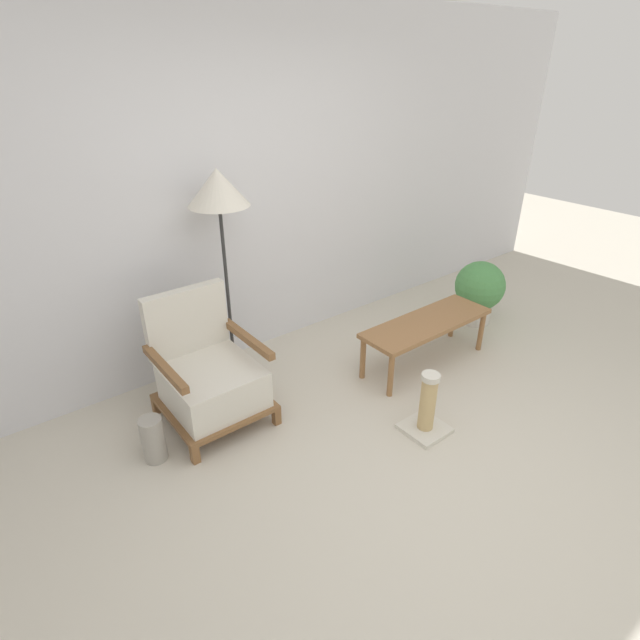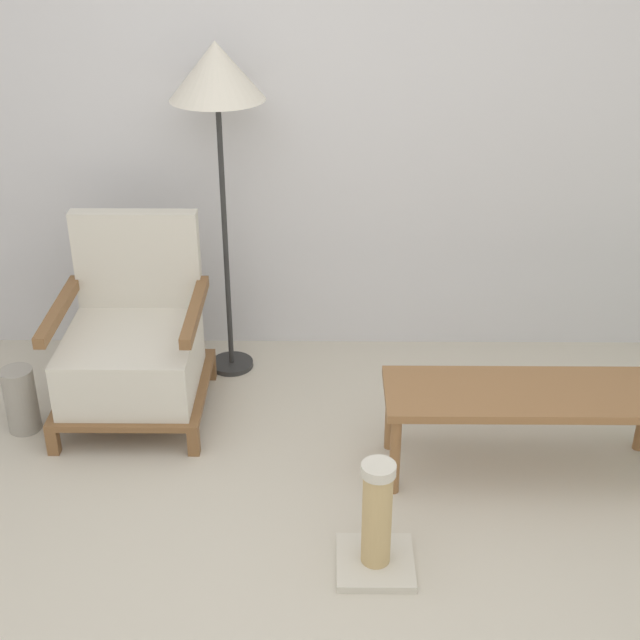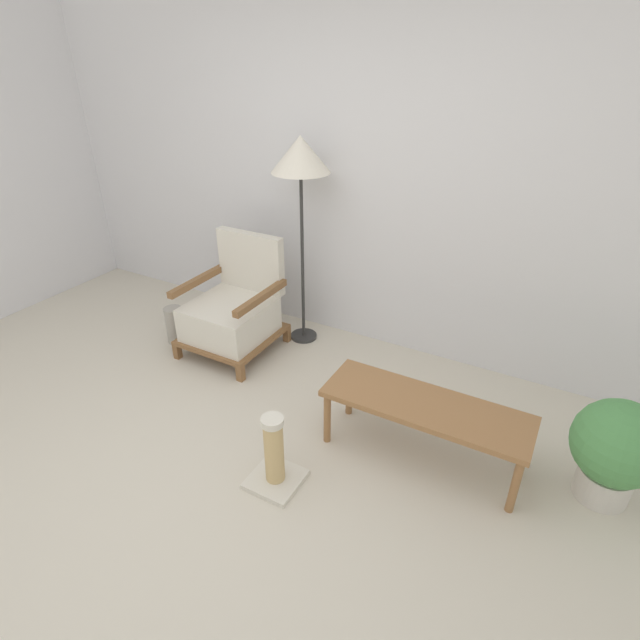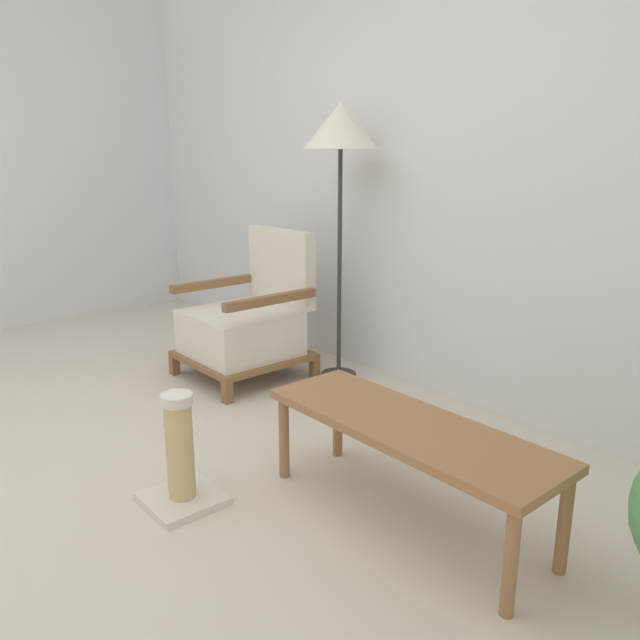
# 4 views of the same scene
# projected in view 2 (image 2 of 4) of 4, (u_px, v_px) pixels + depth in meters

# --- Properties ---
(wall_back) EXTENTS (8.00, 0.06, 2.70)m
(wall_back) POSITION_uv_depth(u_px,v_px,m) (296.00, 86.00, 4.17)
(wall_back) COLOR silver
(wall_back) RESTS_ON ground_plane
(armchair) EXTENTS (0.66, 0.68, 0.89)m
(armchair) POSITION_uv_depth(u_px,v_px,m) (133.00, 346.00, 4.04)
(armchair) COLOR brown
(armchair) RESTS_ON ground_plane
(floor_lamp) EXTENTS (0.43, 0.43, 1.61)m
(floor_lamp) POSITION_uv_depth(u_px,v_px,m) (217.00, 82.00, 3.87)
(floor_lamp) COLOR #2D2D2D
(floor_lamp) RESTS_ON ground_plane
(coffee_table) EXTENTS (1.17, 0.39, 0.39)m
(coffee_table) POSITION_uv_depth(u_px,v_px,m) (528.00, 400.00, 3.62)
(coffee_table) COLOR olive
(coffee_table) RESTS_ON ground_plane
(vase) EXTENTS (0.14, 0.14, 0.31)m
(vase) POSITION_uv_depth(u_px,v_px,m) (21.00, 400.00, 3.98)
(vase) COLOR #9E998E
(vase) RESTS_ON ground_plane
(scratching_post) EXTENTS (0.28, 0.28, 0.46)m
(scratching_post) POSITION_uv_depth(u_px,v_px,m) (376.00, 529.00, 3.19)
(scratching_post) COLOR beige
(scratching_post) RESTS_ON ground_plane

